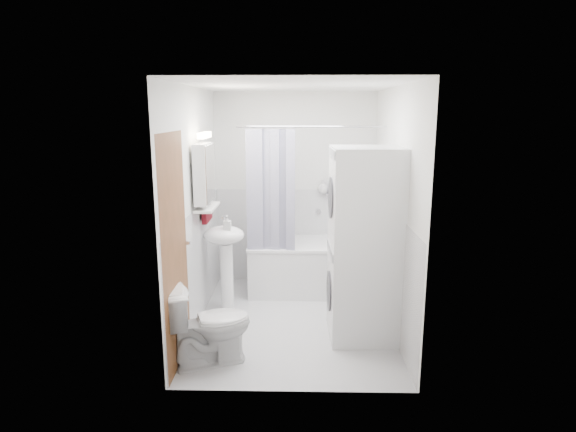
{
  "coord_description": "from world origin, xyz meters",
  "views": [
    {
      "loc": [
        0.05,
        -4.71,
        2.15
      ],
      "look_at": [
        -0.06,
        0.15,
        1.1
      ],
      "focal_mm": 30.0,
      "sensor_mm": 36.0,
      "label": 1
    }
  ],
  "objects_px": {
    "sink": "(225,248)",
    "toilet": "(209,325)",
    "bathtub": "(315,264)",
    "washer_dryer": "(364,244)"
  },
  "relations": [
    {
      "from": "sink",
      "to": "toilet",
      "type": "bearing_deg",
      "value": -88.35
    },
    {
      "from": "washer_dryer",
      "to": "toilet",
      "type": "distance_m",
      "value": 1.61
    },
    {
      "from": "bathtub",
      "to": "washer_dryer",
      "type": "relative_size",
      "value": 0.87
    },
    {
      "from": "bathtub",
      "to": "sink",
      "type": "relative_size",
      "value": 1.54
    },
    {
      "from": "sink",
      "to": "washer_dryer",
      "type": "bearing_deg",
      "value": -22.87
    },
    {
      "from": "bathtub",
      "to": "washer_dryer",
      "type": "height_order",
      "value": "washer_dryer"
    },
    {
      "from": "washer_dryer",
      "to": "bathtub",
      "type": "bearing_deg",
      "value": 107.91
    },
    {
      "from": "sink",
      "to": "toilet",
      "type": "distance_m",
      "value": 1.23
    },
    {
      "from": "sink",
      "to": "bathtub",
      "type": "bearing_deg",
      "value": 30.78
    },
    {
      "from": "toilet",
      "to": "bathtub",
      "type": "bearing_deg",
      "value": -49.34
    }
  ]
}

